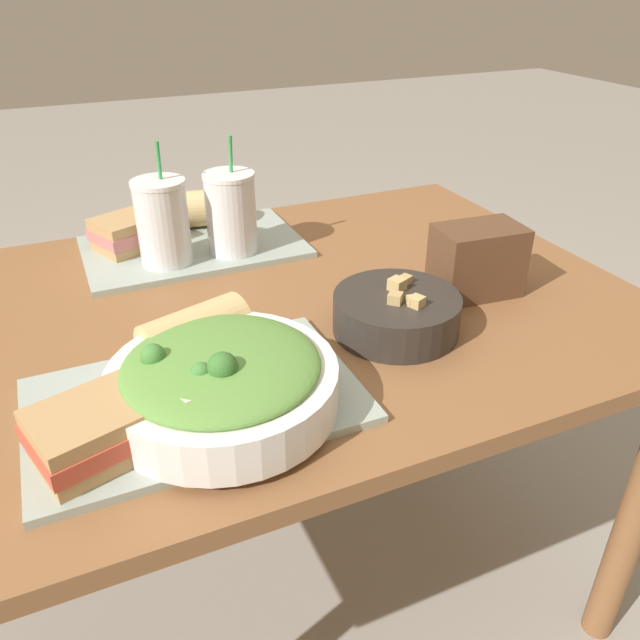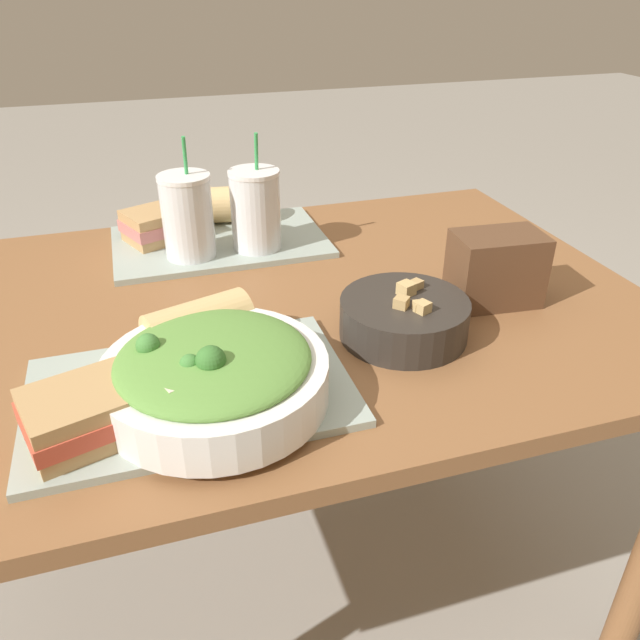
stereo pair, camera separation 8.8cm
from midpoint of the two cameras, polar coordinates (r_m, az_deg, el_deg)
ground_plane at (r=1.57m, az=-2.34°, el=-22.67°), size 12.00×12.00×0.00m
dining_table at (r=1.13m, az=-3.00°, el=-2.75°), size 1.35×0.90×0.73m
tray_near at (r=0.87m, az=-8.89°, el=-6.59°), size 0.43×0.28×0.01m
tray_far at (r=1.32m, az=-7.24°, el=7.07°), size 0.43×0.28×0.01m
salad_bowl at (r=0.81m, az=-6.59°, el=-4.94°), size 0.30×0.30×0.10m
soup_bowl at (r=0.99m, az=10.23°, el=0.23°), size 0.20×0.20×0.08m
sandwich_near at (r=0.79m, az=-17.61°, el=-8.25°), size 0.17×0.15×0.06m
baguette_near at (r=0.92m, az=-8.22°, el=-0.61°), size 0.17×0.12×0.08m
sandwich_far at (r=1.33m, az=-12.66°, el=8.49°), size 0.16×0.15×0.06m
baguette_far at (r=1.40m, az=-6.24°, el=10.45°), size 0.13×0.10×0.08m
drink_cup_dark at (r=1.23m, az=-9.97°, el=9.06°), size 0.10×0.10×0.23m
drink_cup_red at (r=1.25m, az=-3.87°, el=9.76°), size 0.10×0.10×0.23m
chip_bag at (r=1.12m, az=17.98°, el=4.43°), size 0.16×0.11×0.12m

